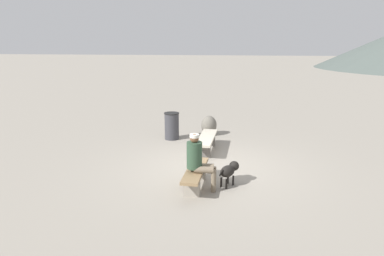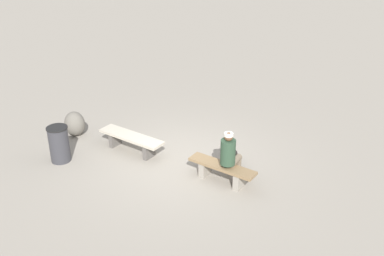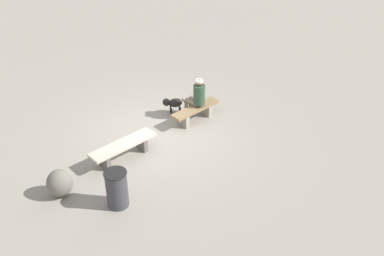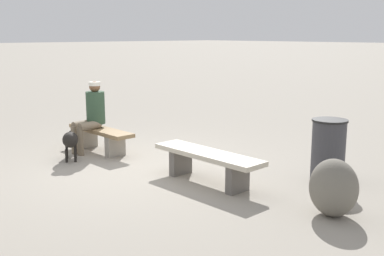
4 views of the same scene
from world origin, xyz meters
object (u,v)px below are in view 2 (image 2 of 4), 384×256
bench_left (131,140)px  boulder (75,124)px  trash_bin (59,144)px  bench_right (222,170)px  dog (230,151)px  seated_person (230,153)px

bench_left → boulder: boulder is taller
trash_bin → boulder: (-0.79, 1.17, -0.11)m
bench_left → bench_right: 2.65m
bench_left → dog: (2.41, 0.88, 0.03)m
bench_left → boulder: (-1.91, -0.20, 0.01)m
seated_person → trash_bin: 4.22m
bench_left → trash_bin: (-1.12, -1.37, 0.12)m
trash_bin → dog: bearing=32.6°
bench_left → trash_bin: size_ratio=2.02×
bench_left → seated_person: size_ratio=1.44×
trash_bin → boulder: trash_bin is taller
bench_right → seated_person: 0.46m
bench_right → dog: 0.78m
bench_left → trash_bin: 1.78m
bench_left → trash_bin: bearing=-129.9°
bench_left → boulder: 1.92m
boulder → bench_left: bearing=6.1°
bench_right → boulder: 4.57m
bench_right → dog: (-0.24, 0.74, 0.07)m
bench_left → dog: size_ratio=2.97×
bench_right → trash_bin: bearing=-158.8°
dog → boulder: 4.45m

